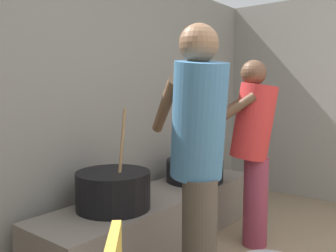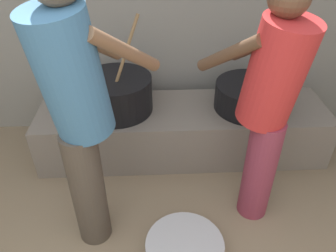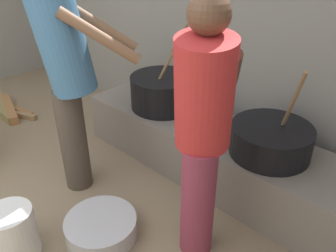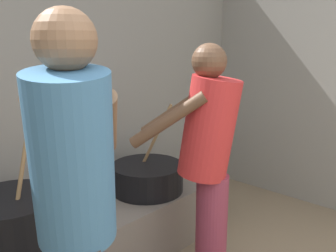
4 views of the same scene
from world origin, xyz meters
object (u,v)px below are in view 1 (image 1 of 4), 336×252
object	(u,v)px
cooking_pot_main	(195,170)
cooking_pot_secondary	(113,190)
cook_in_blue_shirt	(198,151)
cook_in_red_shirt	(253,142)

from	to	relation	value
cooking_pot_main	cooking_pot_secondary	world-z (taller)	cooking_pot_secondary
cooking_pot_main	cooking_pot_secondary	size ratio (longest dim) A/B	0.91
cooking_pot_secondary	cook_in_blue_shirt	size ratio (longest dim) A/B	0.44
cooking_pot_secondary	cook_in_red_shirt	xyz separation A→B (m)	(0.93, -0.66, 0.31)
cooking_pot_main	cook_in_blue_shirt	world-z (taller)	cook_in_blue_shirt
cooking_pot_secondary	cook_in_red_shirt	size ratio (longest dim) A/B	0.48
cooking_pot_secondary	cook_in_red_shirt	world-z (taller)	cook_in_red_shirt
cook_in_red_shirt	cook_in_blue_shirt	bearing A→B (deg)	-171.81
cooking_pot_main	cook_in_red_shirt	world-z (taller)	cook_in_red_shirt
cook_in_blue_shirt	cook_in_red_shirt	size ratio (longest dim) A/B	1.08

